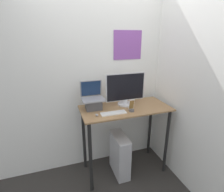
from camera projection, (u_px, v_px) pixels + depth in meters
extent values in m
plane|color=#2D2B28|center=(132.00, 182.00, 2.36)|extent=(12.00, 12.00, 0.00)
cube|color=white|center=(116.00, 78.00, 2.51)|extent=(6.00, 0.05, 2.60)
cube|color=purple|center=(128.00, 45.00, 2.39)|extent=(0.41, 0.01, 0.39)
cube|color=white|center=(185.00, 85.00, 2.14)|extent=(0.05, 6.00, 2.60)
cube|color=#936D47|center=(125.00, 108.00, 2.29)|extent=(1.17, 0.55, 0.02)
cylinder|color=black|center=(91.00, 159.00, 2.09)|extent=(0.04, 0.04, 0.96)
cylinder|color=black|center=(167.00, 142.00, 2.41)|extent=(0.04, 0.04, 0.96)
cylinder|color=black|center=(84.00, 139.00, 2.49)|extent=(0.04, 0.04, 0.96)
cylinder|color=black|center=(150.00, 127.00, 2.82)|extent=(0.04, 0.04, 0.96)
cube|color=#4C4C51|center=(93.00, 105.00, 2.22)|extent=(0.20, 0.15, 0.12)
cube|color=gray|center=(93.00, 100.00, 2.19)|extent=(0.28, 0.21, 0.02)
cube|color=gray|center=(91.00, 88.00, 2.26)|extent=(0.28, 0.04, 0.21)
cube|color=navy|center=(91.00, 88.00, 2.26)|extent=(0.25, 0.03, 0.19)
cylinder|color=silver|center=(125.00, 104.00, 2.39)|extent=(0.21, 0.21, 0.02)
cylinder|color=silver|center=(125.00, 101.00, 2.37)|extent=(0.06, 0.06, 0.05)
cube|color=silver|center=(125.00, 87.00, 2.31)|extent=(0.54, 0.01, 0.37)
cube|color=black|center=(126.00, 87.00, 2.31)|extent=(0.52, 0.01, 0.35)
cube|color=white|center=(114.00, 113.00, 2.11)|extent=(0.31, 0.10, 0.01)
cube|color=silver|center=(114.00, 112.00, 2.10)|extent=(0.29, 0.08, 0.00)
ellipsoid|color=#99999E|center=(97.00, 115.00, 2.04)|extent=(0.03, 0.05, 0.02)
cylinder|color=#4C4C51|center=(132.00, 111.00, 2.16)|extent=(0.06, 0.06, 0.02)
cube|color=silver|center=(131.00, 105.00, 2.15)|extent=(0.07, 0.04, 0.13)
cube|color=olive|center=(132.00, 105.00, 2.15)|extent=(0.06, 0.03, 0.12)
cube|color=silver|center=(120.00, 155.00, 2.44)|extent=(0.17, 0.41, 0.60)
cube|color=#ADADB2|center=(125.00, 165.00, 2.26)|extent=(0.16, 0.01, 0.57)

